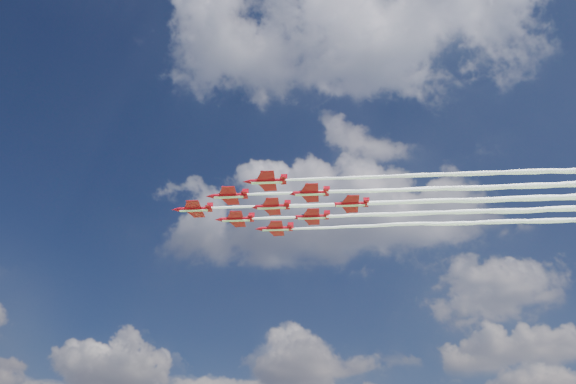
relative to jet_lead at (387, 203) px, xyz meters
name	(u,v)px	position (x,y,z in m)	size (l,w,h in m)	color
jet_lead	(387,203)	(0.00, 0.00, 0.00)	(112.73, 23.91, 2.84)	#BA0A19
jet_row2_port	(431,189)	(11.78, -4.82, 0.00)	(112.73, 23.91, 2.84)	#BA0A19
jet_row2_starb	(424,213)	(9.54, 8.43, 0.00)	(112.73, 23.91, 2.84)	#BA0A19
jet_row3_port	(480,174)	(23.57, -9.64, 0.00)	(112.73, 23.91, 2.84)	#BA0A19
jet_row3_centre	(468,200)	(21.32, 3.61, 0.00)	(112.73, 23.91, 2.84)	#BA0A19
jet_row3_starb	(458,223)	(19.07, 16.87, 0.00)	(112.73, 23.91, 2.84)	#BA0A19
jet_row4_port	(516,186)	(33.10, -1.20, 0.00)	(112.73, 23.91, 2.84)	#BA0A19
jet_row4_starb	(502,211)	(30.86, 12.05, 0.00)	(112.73, 23.91, 2.84)	#BA0A19
jet_tail	(550,198)	(42.64, 7.23, 0.00)	(112.73, 23.91, 2.84)	#BA0A19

